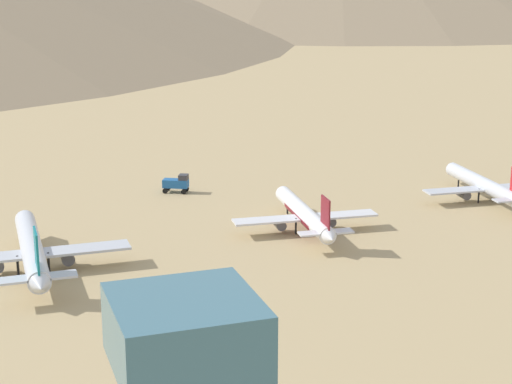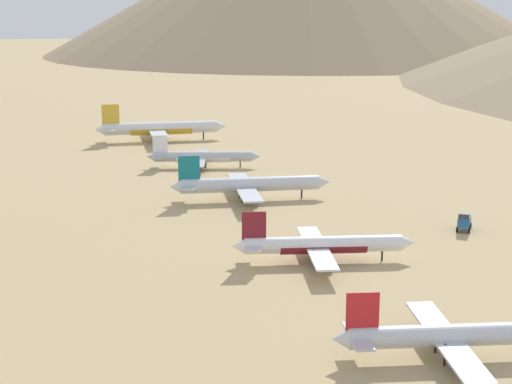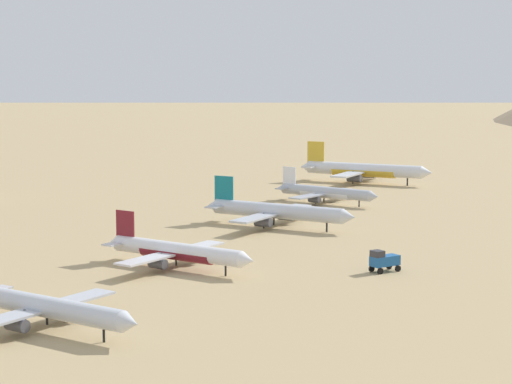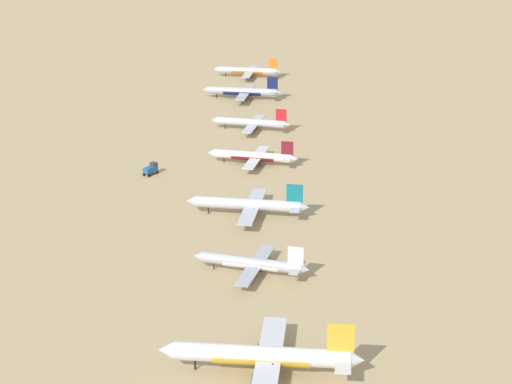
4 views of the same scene
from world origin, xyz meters
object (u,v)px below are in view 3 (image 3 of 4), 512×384
object	(u,v)px
parked_jet_2	(44,307)
parked_jet_6	(363,170)
parked_jet_4	(276,211)
service_truck	(384,260)
parked_jet_5	(325,192)
parked_jet_3	(176,251)

from	to	relation	value
parked_jet_2	parked_jet_6	xyz separation A→B (m)	(-28.74, 174.94, 0.97)
parked_jet_4	service_truck	distance (m)	50.11
parked_jet_4	parked_jet_5	world-z (taller)	parked_jet_4
parked_jet_3	parked_jet_6	bearing A→B (deg)	99.28
parked_jet_2	parked_jet_4	bearing A→B (deg)	98.10
service_truck	parked_jet_5	bearing A→B (deg)	122.24
parked_jet_2	service_truck	size ratio (longest dim) A/B	5.63
parked_jet_5	parked_jet_2	bearing A→B (deg)	-81.40
parked_jet_2	parked_jet_5	size ratio (longest dim) A/B	1.04
parked_jet_2	parked_jet_5	xyz separation A→B (m)	(-19.45, 128.53, -0.14)
parked_jet_3	parked_jet_5	bearing A→B (deg)	98.17
parked_jet_5	service_truck	bearing A→B (deg)	-57.76
parked_jet_3	parked_jet_6	world-z (taller)	parked_jet_6
parked_jet_5	service_truck	distance (m)	84.62
parked_jet_2	parked_jet_3	world-z (taller)	parked_jet_3
parked_jet_4	service_truck	bearing A→B (deg)	-39.98
parked_jet_6	service_truck	bearing A→B (deg)	-65.24
parked_jet_2	parked_jet_3	xyz separation A→B (m)	(-6.98, 41.69, -0.03)
parked_jet_5	parked_jet_6	size ratio (longest dim) A/B	0.73
parked_jet_4	parked_jet_5	distance (m)	39.96
parked_jet_4	parked_jet_5	bearing A→B (deg)	99.73
parked_jet_3	parked_jet_6	xyz separation A→B (m)	(-21.76, 133.26, 1.01)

